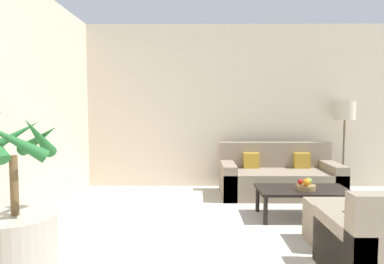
{
  "coord_description": "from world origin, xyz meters",
  "views": [
    {
      "loc": [
        -1.21,
        0.95,
        1.36
      ],
      "look_at": [
        -1.25,
        5.64,
        1.0
      ],
      "focal_mm": 32.0,
      "sensor_mm": 36.0,
      "label": 1
    }
  ],
  "objects_px": {
    "potted_palm": "(16,235)",
    "fruit_bowl": "(306,187)",
    "orange_fruit": "(306,182)",
    "sofa_loveseat": "(279,178)",
    "floor_lamp": "(345,115)",
    "apple_green": "(309,181)",
    "ottoman": "(337,224)",
    "apple_red": "(300,182)",
    "coffee_table": "(303,192)"
  },
  "relations": [
    {
      "from": "fruit_bowl",
      "to": "apple_green",
      "type": "height_order",
      "value": "apple_green"
    },
    {
      "from": "potted_palm",
      "to": "coffee_table",
      "type": "bearing_deg",
      "value": 30.54
    },
    {
      "from": "potted_palm",
      "to": "apple_green",
      "type": "height_order",
      "value": "potted_palm"
    },
    {
      "from": "orange_fruit",
      "to": "floor_lamp",
      "type": "bearing_deg",
      "value": 54.12
    },
    {
      "from": "coffee_table",
      "to": "ottoman",
      "type": "distance_m",
      "value": 0.82
    },
    {
      "from": "sofa_loveseat",
      "to": "apple_green",
      "type": "bearing_deg",
      "value": -84.63
    },
    {
      "from": "potted_palm",
      "to": "floor_lamp",
      "type": "xyz_separation_m",
      "value": [
        3.75,
        2.96,
        0.82
      ]
    },
    {
      "from": "sofa_loveseat",
      "to": "fruit_bowl",
      "type": "height_order",
      "value": "sofa_loveseat"
    },
    {
      "from": "sofa_loveseat",
      "to": "ottoman",
      "type": "bearing_deg",
      "value": -86.31
    },
    {
      "from": "apple_green",
      "to": "fruit_bowl",
      "type": "bearing_deg",
      "value": -140.68
    },
    {
      "from": "floor_lamp",
      "to": "coffee_table",
      "type": "height_order",
      "value": "floor_lamp"
    },
    {
      "from": "floor_lamp",
      "to": "ottoman",
      "type": "xyz_separation_m",
      "value": [
        -1.0,
        -2.2,
        -1.0
      ]
    },
    {
      "from": "floor_lamp",
      "to": "coffee_table",
      "type": "relative_size",
      "value": 1.31
    },
    {
      "from": "potted_palm",
      "to": "ottoman",
      "type": "height_order",
      "value": "potted_palm"
    },
    {
      "from": "fruit_bowl",
      "to": "ottoman",
      "type": "relative_size",
      "value": 0.42
    },
    {
      "from": "fruit_bowl",
      "to": "apple_red",
      "type": "height_order",
      "value": "apple_red"
    },
    {
      "from": "coffee_table",
      "to": "fruit_bowl",
      "type": "xyz_separation_m",
      "value": [
        0.02,
        -0.05,
        0.07
      ]
    },
    {
      "from": "fruit_bowl",
      "to": "apple_red",
      "type": "distance_m",
      "value": 0.09
    },
    {
      "from": "orange_fruit",
      "to": "coffee_table",
      "type": "bearing_deg",
      "value": 91.66
    },
    {
      "from": "ottoman",
      "to": "fruit_bowl",
      "type": "bearing_deg",
      "value": 94.91
    },
    {
      "from": "sofa_loveseat",
      "to": "floor_lamp",
      "type": "xyz_separation_m",
      "value": [
        1.12,
        0.33,
        0.95
      ]
    },
    {
      "from": "apple_red",
      "to": "ottoman",
      "type": "relative_size",
      "value": 0.12
    },
    {
      "from": "sofa_loveseat",
      "to": "orange_fruit",
      "type": "bearing_deg",
      "value": -88.1
    },
    {
      "from": "sofa_loveseat",
      "to": "coffee_table",
      "type": "bearing_deg",
      "value": -88.07
    },
    {
      "from": "floor_lamp",
      "to": "orange_fruit",
      "type": "relative_size",
      "value": 16.26
    },
    {
      "from": "coffee_table",
      "to": "apple_red",
      "type": "bearing_deg",
      "value": -159.68
    },
    {
      "from": "potted_palm",
      "to": "coffee_table",
      "type": "xyz_separation_m",
      "value": [
        2.67,
        1.57,
        -0.07
      ]
    },
    {
      "from": "sofa_loveseat",
      "to": "ottoman",
      "type": "height_order",
      "value": "sofa_loveseat"
    },
    {
      "from": "fruit_bowl",
      "to": "orange_fruit",
      "type": "distance_m",
      "value": 0.09
    },
    {
      "from": "sofa_loveseat",
      "to": "coffee_table",
      "type": "distance_m",
      "value": 1.06
    },
    {
      "from": "potted_palm",
      "to": "fruit_bowl",
      "type": "bearing_deg",
      "value": 29.61
    },
    {
      "from": "floor_lamp",
      "to": "orange_fruit",
      "type": "height_order",
      "value": "floor_lamp"
    },
    {
      "from": "orange_fruit",
      "to": "apple_green",
      "type": "bearing_deg",
      "value": 56.16
    },
    {
      "from": "potted_palm",
      "to": "orange_fruit",
      "type": "relative_size",
      "value": 15.42
    },
    {
      "from": "apple_green",
      "to": "coffee_table",
      "type": "bearing_deg",
      "value": 171.46
    },
    {
      "from": "sofa_loveseat",
      "to": "orange_fruit",
      "type": "relative_size",
      "value": 19.86
    },
    {
      "from": "apple_green",
      "to": "orange_fruit",
      "type": "relative_size",
      "value": 0.89
    },
    {
      "from": "potted_palm",
      "to": "orange_fruit",
      "type": "bearing_deg",
      "value": 28.86
    },
    {
      "from": "sofa_loveseat",
      "to": "floor_lamp",
      "type": "relative_size",
      "value": 1.22
    },
    {
      "from": "apple_green",
      "to": "ottoman",
      "type": "xyz_separation_m",
      "value": [
        0.02,
        -0.8,
        -0.25
      ]
    },
    {
      "from": "floor_lamp",
      "to": "apple_green",
      "type": "xyz_separation_m",
      "value": [
        -1.02,
        -1.4,
        -0.75
      ]
    },
    {
      "from": "sofa_loveseat",
      "to": "potted_palm",
      "type": "bearing_deg",
      "value": -135.01
    },
    {
      "from": "potted_palm",
      "to": "apple_green",
      "type": "relative_size",
      "value": 17.3
    },
    {
      "from": "coffee_table",
      "to": "fruit_bowl",
      "type": "relative_size",
      "value": 4.85
    },
    {
      "from": "coffee_table",
      "to": "fruit_bowl",
      "type": "bearing_deg",
      "value": -67.64
    },
    {
      "from": "potted_palm",
      "to": "coffee_table",
      "type": "height_order",
      "value": "potted_palm"
    },
    {
      "from": "orange_fruit",
      "to": "sofa_loveseat",
      "type": "bearing_deg",
      "value": 91.9
    },
    {
      "from": "apple_green",
      "to": "orange_fruit",
      "type": "bearing_deg",
      "value": -123.84
    },
    {
      "from": "potted_palm",
      "to": "apple_green",
      "type": "distance_m",
      "value": 3.15
    },
    {
      "from": "potted_palm",
      "to": "fruit_bowl",
      "type": "distance_m",
      "value": 3.09
    }
  ]
}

